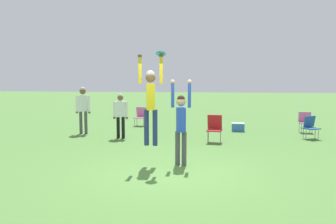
# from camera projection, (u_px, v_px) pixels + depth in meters

# --- Properties ---
(ground_plane) EXTENTS (120.00, 120.00, 0.00)m
(ground_plane) POSITION_uv_depth(u_px,v_px,m) (170.00, 170.00, 7.66)
(ground_plane) COLOR #4C7A38
(person_jumping) EXTENTS (0.63, 0.51, 2.23)m
(person_jumping) POSITION_uv_depth(u_px,v_px,m) (151.00, 97.00, 7.94)
(person_jumping) COLOR navy
(person_jumping) RESTS_ON ground_plane
(person_defending) EXTENTS (0.52, 0.40, 2.12)m
(person_defending) POSITION_uv_depth(u_px,v_px,m) (181.00, 120.00, 8.05)
(person_defending) COLOR #4C4C51
(person_defending) RESTS_ON ground_plane
(frisbee) EXTENTS (0.24, 0.23, 0.11)m
(frisbee) POSITION_uv_depth(u_px,v_px,m) (161.00, 54.00, 7.80)
(frisbee) COLOR #2D9EDB
(camping_chair_0) EXTENTS (0.59, 0.63, 0.89)m
(camping_chair_0) POSITION_uv_depth(u_px,v_px,m) (141.00, 115.00, 15.46)
(camping_chair_0) COLOR gray
(camping_chair_0) RESTS_ON ground_plane
(camping_chair_1) EXTENTS (0.68, 0.74, 0.83)m
(camping_chair_1) POSITION_uv_depth(u_px,v_px,m) (310.00, 126.00, 11.91)
(camping_chair_1) COLOR gray
(camping_chair_1) RESTS_ON ground_plane
(camping_chair_2) EXTENTS (0.54, 0.59, 0.94)m
(camping_chair_2) POSITION_uv_depth(u_px,v_px,m) (215.00, 127.00, 11.20)
(camping_chair_2) COLOR gray
(camping_chair_2) RESTS_ON ground_plane
(camping_chair_3) EXTENTS (0.54, 0.58, 0.85)m
(camping_chair_3) POSITION_uv_depth(u_px,v_px,m) (305.00, 121.00, 13.35)
(camping_chair_3) COLOR gray
(camping_chair_3) RESTS_ON ground_plane
(person_spectator_near) EXTENTS (0.63, 0.47, 1.87)m
(person_spectator_near) POSITION_uv_depth(u_px,v_px,m) (83.00, 105.00, 12.94)
(person_spectator_near) COLOR #4C4C51
(person_spectator_near) RESTS_ON ground_plane
(person_spectator_far) EXTENTS (0.58, 0.40, 1.65)m
(person_spectator_far) POSITION_uv_depth(u_px,v_px,m) (120.00, 112.00, 11.93)
(person_spectator_far) COLOR black
(person_spectator_far) RESTS_ON ground_plane
(cooler_box) EXTENTS (0.52, 0.36, 0.35)m
(cooler_box) POSITION_uv_depth(u_px,v_px,m) (238.00, 127.00, 13.72)
(cooler_box) COLOR #336BB7
(cooler_box) RESTS_ON ground_plane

